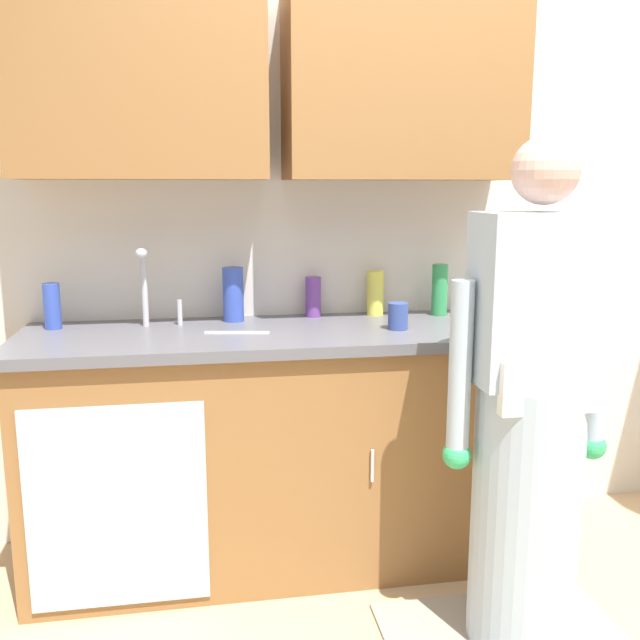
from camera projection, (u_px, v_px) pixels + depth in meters
name	position (u px, v px, depth m)	size (l,w,h in m)	color
kitchen_wall_with_uppers	(370.00, 186.00, 2.89)	(4.80, 0.44, 2.70)	beige
counter_cabinet	(282.00, 451.00, 2.73)	(1.90, 0.62, 0.90)	brown
countertop	(282.00, 334.00, 2.64)	(1.96, 0.66, 0.04)	#595960
sink	(154.00, 337.00, 2.57)	(0.50, 0.36, 0.35)	#B7BABF
person_at_sink	(529.00, 440.00, 2.17)	(0.55, 0.34, 1.62)	white
floor_mat	(505.00, 637.00, 2.29)	(0.80, 0.50, 0.01)	gray
bottle_water_short	(233.00, 294.00, 2.78)	(0.08, 0.08, 0.22)	#334CB2
bottle_water_tall	(52.00, 306.00, 2.63)	(0.06, 0.06, 0.18)	#334CB2
bottle_dish_liquid	(375.00, 293.00, 2.91)	(0.07, 0.07, 0.19)	#D8D14C
bottle_soap	(440.00, 290.00, 2.91)	(0.07, 0.07, 0.22)	#2D8C4C
bottle_cleaner_spray	(313.00, 297.00, 2.88)	(0.07, 0.07, 0.17)	#66388C
cup_by_sink	(398.00, 316.00, 2.62)	(0.08, 0.08, 0.10)	#33478C
knife_on_counter	(237.00, 332.00, 2.56)	(0.24, 0.02, 0.01)	silver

